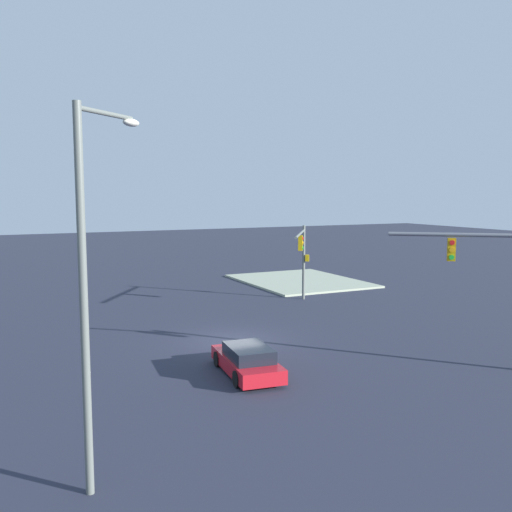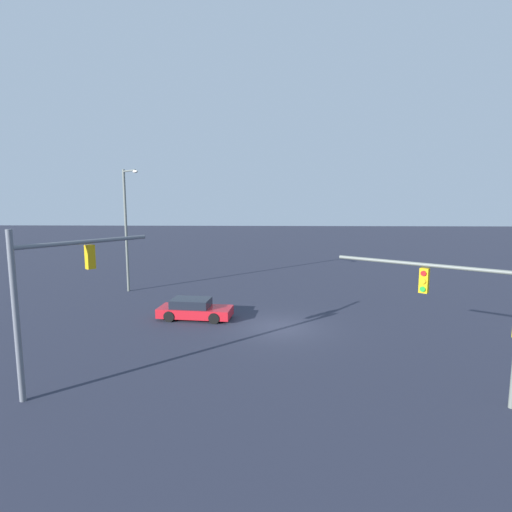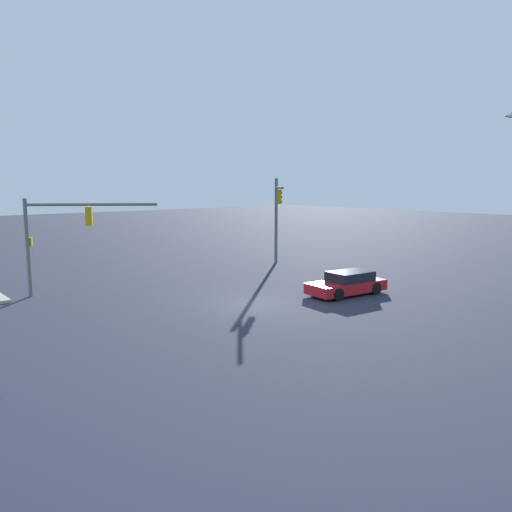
% 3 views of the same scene
% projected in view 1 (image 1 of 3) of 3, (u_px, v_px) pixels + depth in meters
% --- Properties ---
extents(ground_plane, '(162.51, 162.51, 0.00)m').
position_uv_depth(ground_plane, '(232.00, 340.00, 27.50)').
color(ground_plane, '#272A39').
extents(sidewalk_corner, '(10.85, 8.70, 0.15)m').
position_uv_depth(sidewalk_corner, '(300.00, 281.00, 45.65)').
color(sidewalk_corner, '#A2AB92').
rests_on(sidewalk_corner, ground).
extents(traffic_signal_near_corner, '(3.51, 4.36, 6.16)m').
position_uv_depth(traffic_signal_near_corner, '(493.00, 271.00, 22.70)').
color(traffic_signal_near_corner, slate).
rests_on(traffic_signal_near_corner, ground).
extents(traffic_signal_opposite_side, '(5.54, 4.18, 5.04)m').
position_uv_depth(traffic_signal_opposite_side, '(302.00, 250.00, 36.26)').
color(traffic_signal_opposite_side, '#5D645E').
rests_on(traffic_signal_opposite_side, ground).
extents(streetlamp_curved_arm, '(1.79, 1.96, 9.26)m').
position_uv_depth(streetlamp_curved_arm, '(90.00, 275.00, 13.13)').
color(streetlamp_curved_arm, '#5E645E').
rests_on(streetlamp_curved_arm, ground).
extents(sedan_car_approaching, '(4.50, 2.21, 1.21)m').
position_uv_depth(sedan_car_approaching, '(247.00, 361.00, 22.25)').
color(sedan_car_approaching, red).
rests_on(sedan_car_approaching, ground).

